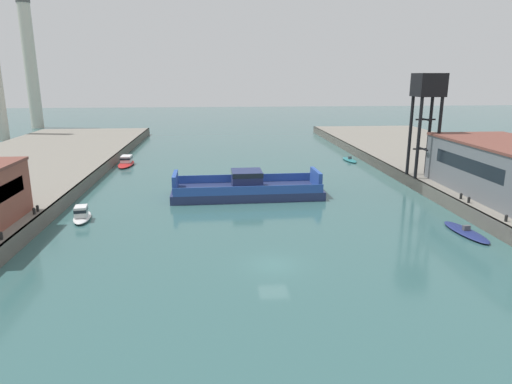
# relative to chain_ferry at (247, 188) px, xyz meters

# --- Properties ---
(ground_plane) EXTENTS (400.00, 400.00, 0.00)m
(ground_plane) POSITION_rel_chain_ferry_xyz_m (0.72, -22.62, -1.06)
(ground_plane) COLOR #335B5B
(chain_ferry) EXTENTS (19.75, 7.53, 3.46)m
(chain_ferry) POSITION_rel_chain_ferry_xyz_m (0.00, 0.00, 0.00)
(chain_ferry) COLOR navy
(chain_ferry) RESTS_ON ground
(moored_boat_near_left) EXTENTS (2.58, 7.05, 0.89)m
(moored_boat_near_left) POSITION_rel_chain_ferry_xyz_m (21.06, -16.64, -0.86)
(moored_boat_near_left) COLOR navy
(moored_boat_near_left) RESTS_ON ground
(moored_boat_near_right) EXTENTS (2.15, 5.83, 0.86)m
(moored_boat_near_right) POSITION_rel_chain_ferry_xyz_m (20.99, 23.83, -0.87)
(moored_boat_near_right) COLOR #237075
(moored_boat_near_right) RESTS_ON ground
(moored_boat_mid_left) EXTENTS (2.48, 7.59, 1.66)m
(moored_boat_mid_left) POSITION_rel_chain_ferry_xyz_m (-19.99, 23.19, -0.44)
(moored_boat_mid_left) COLOR red
(moored_boat_mid_left) RESTS_ON ground
(moored_boat_mid_right) EXTENTS (2.45, 5.17, 1.66)m
(moored_boat_mid_right) POSITION_rel_chain_ferry_xyz_m (-18.88, -8.62, -0.44)
(moored_boat_mid_right) COLOR white
(moored_boat_mid_right) RESTS_ON ground
(warehouse_shed) EXTENTS (11.06, 21.02, 6.22)m
(warehouse_shed) POSITION_rel_chain_ferry_xyz_m (30.71, -8.14, 3.75)
(warehouse_shed) COLOR slate
(warehouse_shed) RESTS_ON quay_right
(crane_tower) EXTENTS (3.65, 3.65, 14.14)m
(crane_tower) POSITION_rel_chain_ferry_xyz_m (24.94, 2.64, 11.96)
(crane_tower) COLOR black
(crane_tower) RESTS_ON quay_right
(bollard_left_mid) EXTENTS (0.32, 0.32, 0.71)m
(bollard_left_mid) POSITION_rel_chain_ferry_xyz_m (-22.69, -18.95, 1.02)
(bollard_left_mid) COLOR black
(bollard_left_mid) RESTS_ON quay_left
(bollard_right_mid) EXTENTS (0.32, 0.32, 0.71)m
(bollard_right_mid) POSITION_rel_chain_ferry_xyz_m (24.13, -18.10, 1.02)
(bollard_right_mid) COLOR black
(bollard_right_mid) RESTS_ON quay_right
(bollard_left_aft) EXTENTS (0.32, 0.32, 0.71)m
(bollard_left_aft) POSITION_rel_chain_ferry_xyz_m (-22.69, -10.63, 1.02)
(bollard_left_aft) COLOR black
(bollard_left_aft) RESTS_ON quay_left
(bollard_right_aft) EXTENTS (0.32, 0.32, 0.71)m
(bollard_right_aft) POSITION_rel_chain_ferry_xyz_m (24.13, -9.74, 1.02)
(bollard_right_aft) COLOR black
(bollard_right_aft) RESTS_ON quay_right
(bollard_left_far) EXTENTS (0.32, 0.32, 0.71)m
(bollard_left_far) POSITION_rel_chain_ferry_xyz_m (-22.69, -11.57, 1.02)
(bollard_left_far) COLOR black
(bollard_left_far) RESTS_ON quay_left
(bollard_right_far) EXTENTS (0.32, 0.32, 0.71)m
(bollard_right_far) POSITION_rel_chain_ferry_xyz_m (24.13, -11.40, 1.02)
(bollard_right_far) COLOR black
(bollard_right_far) RESTS_ON quay_right
(smokestack_distant_a) EXTENTS (3.86, 3.86, 37.81)m
(smokestack_distant_a) POSITION_rel_chain_ferry_xyz_m (-58.34, 86.37, 18.89)
(smokestack_distant_a) COLOR beige
(smokestack_distant_a) RESTS_ON ground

